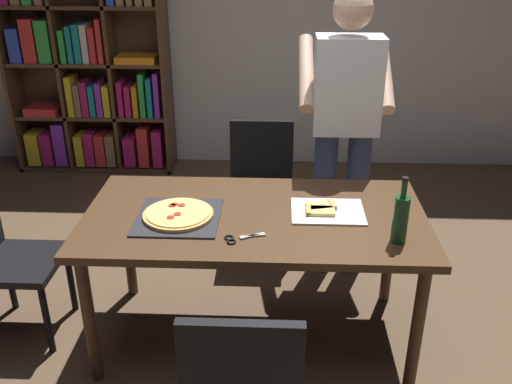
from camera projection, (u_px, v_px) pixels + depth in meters
The scene contains 11 objects.
ground_plane at pixel (255, 334), 3.08m from camera, with size 12.00×12.00×0.00m, color brown.
back_wall at pixel (268, 9), 4.82m from camera, with size 6.40×0.10×2.80m, color silver.
dining_table at pixel (255, 227), 2.79m from camera, with size 1.69×0.88×0.75m.
chair_far_side at pixel (261, 181), 3.69m from camera, with size 0.42×0.42×0.90m.
chair_left_end at pixel (1, 249), 2.91m from camera, with size 0.42×0.42×0.90m.
bookshelf at pixel (89, 70), 4.89m from camera, with size 1.40×0.35×1.95m.
person_serving_pizza at pixel (345, 123), 3.27m from camera, with size 0.55×0.54×1.75m.
pepperoni_pizza_on_tray at pixel (178, 215), 2.71m from camera, with size 0.40×0.40×0.04m.
pizza_slices_on_towel at pixel (325, 210), 2.77m from camera, with size 0.36×0.28×0.03m.
wine_bottle at pixel (401, 218), 2.46m from camera, with size 0.07×0.07×0.32m.
kitchen_scissors at pixel (238, 238), 2.53m from camera, with size 0.20×0.12×0.01m.
Camera 1 is at (0.11, -2.44, 2.03)m, focal length 39.01 mm.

